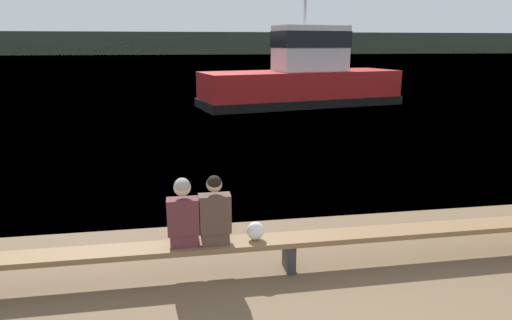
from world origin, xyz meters
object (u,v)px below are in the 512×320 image
object	(u,v)px
person_left	(183,216)
tugboat_red	(303,81)
person_right	(215,214)
shopping_bag	(255,231)
bench_main	(289,242)

from	to	relation	value
person_left	tugboat_red	bearing A→B (deg)	69.68
person_left	person_right	xyz separation A→B (m)	(0.41, 0.00, -0.01)
shopping_bag	tugboat_red	bearing A→B (deg)	72.59
person_left	tugboat_red	world-z (taller)	tugboat_red
person_left	shopping_bag	size ratio (longest dim) A/B	3.65
tugboat_red	person_left	bearing A→B (deg)	147.75
person_right	shopping_bag	xyz separation A→B (m)	(0.55, -0.00, -0.28)
person_right	bench_main	bearing A→B (deg)	-0.61
person_right	shopping_bag	bearing A→B (deg)	-0.47
person_right	tugboat_red	bearing A→B (deg)	70.91
shopping_bag	tugboat_red	world-z (taller)	tugboat_red
person_left	person_right	world-z (taller)	person_right
person_left	shopping_bag	bearing A→B (deg)	-0.22
bench_main	shopping_bag	xyz separation A→B (m)	(-0.48, 0.01, 0.21)
bench_main	tugboat_red	world-z (taller)	tugboat_red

